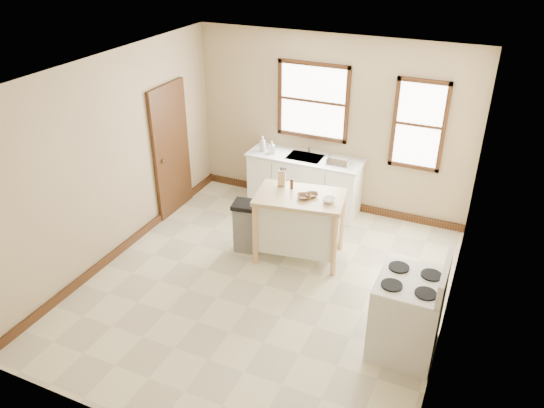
{
  "coord_description": "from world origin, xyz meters",
  "views": [
    {
      "loc": [
        2.39,
        -5.1,
        4.28
      ],
      "look_at": [
        -0.07,
        0.4,
        1.01
      ],
      "focal_mm": 35.0,
      "sensor_mm": 36.0,
      "label": 1
    }
  ],
  "objects": [
    {
      "name": "faucet",
      "position": [
        -0.3,
        2.38,
        1.03
      ],
      "size": [
        0.03,
        0.03,
        0.22
      ],
      "primitive_type": "cylinder",
      "color": "silver",
      "rests_on": "sink_counter"
    },
    {
      "name": "soap_bottle_b",
      "position": [
        -0.84,
        2.12,
        1.02
      ],
      "size": [
        0.12,
        0.12,
        0.2
      ],
      "primitive_type": "imported",
      "rotation": [
        0.0,
        0.0,
        0.4
      ],
      "color": "#B2B2B2",
      "rests_on": "sink_counter"
    },
    {
      "name": "soap_bottle_a",
      "position": [
        -1.01,
        2.14,
        1.05
      ],
      "size": [
        0.11,
        0.11,
        0.25
      ],
      "primitive_type": "imported",
      "rotation": [
        0.0,
        0.0,
        0.17
      ],
      "color": "#B2B2B2",
      "rests_on": "sink_counter"
    },
    {
      "name": "window_main",
      "position": [
        -0.3,
        2.48,
        1.75
      ],
      "size": [
        1.17,
        0.06,
        1.22
      ],
      "primitive_type": null,
      "color": "black",
      "rests_on": "wall_back"
    },
    {
      "name": "floor",
      "position": [
        0.0,
        0.0,
        0.0
      ],
      "size": [
        5.0,
        5.0,
        0.0
      ],
      "primitive_type": "plane",
      "color": "#C0B698",
      "rests_on": "ground"
    },
    {
      "name": "bowl_b",
      "position": [
        0.31,
        0.87,
        0.99
      ],
      "size": [
        0.22,
        0.22,
        0.04
      ],
      "primitive_type": "imported",
      "rotation": [
        0.0,
        0.0,
        0.47
      ],
      "color": "brown",
      "rests_on": "kitchen_island"
    },
    {
      "name": "wall_right",
      "position": [
        2.25,
        0.0,
        1.4
      ],
      "size": [
        0.04,
        5.0,
        2.8
      ],
      "primitive_type": "cube",
      "color": "tan",
      "rests_on": "ground"
    },
    {
      "name": "sink_counter",
      "position": [
        -0.3,
        2.2,
        0.46
      ],
      "size": [
        1.86,
        0.62,
        0.92
      ],
      "primitive_type": null,
      "color": "white",
      "rests_on": "ground"
    },
    {
      "name": "trash_bin",
      "position": [
        -0.59,
        0.7,
        0.38
      ],
      "size": [
        0.44,
        0.39,
        0.76
      ],
      "primitive_type": null,
      "rotation": [
        0.0,
        0.0,
        0.18
      ],
      "color": "slate",
      "rests_on": "ground"
    },
    {
      "name": "baseboard_left",
      "position": [
        -2.22,
        0.0,
        0.06
      ],
      "size": [
        0.04,
        5.0,
        0.12
      ],
      "primitive_type": "cube",
      "color": "black",
      "rests_on": "ground"
    },
    {
      "name": "knife_block",
      "position": [
        -0.2,
        1.03,
        1.07
      ],
      "size": [
        0.12,
        0.12,
        0.2
      ],
      "primitive_type": null,
      "rotation": [
        0.0,
        0.0,
        0.27
      ],
      "color": "tan",
      "rests_on": "kitchen_island"
    },
    {
      "name": "ceiling",
      "position": [
        0.0,
        0.0,
        2.8
      ],
      "size": [
        5.0,
        5.0,
        0.0
      ],
      "primitive_type": "plane",
      "rotation": [
        3.14,
        0.0,
        0.0
      ],
      "color": "white",
      "rests_on": "ground"
    },
    {
      "name": "kitchen_island",
      "position": [
        0.15,
        0.83,
        0.49
      ],
      "size": [
        1.29,
        0.94,
        0.97
      ],
      "primitive_type": null,
      "rotation": [
        0.0,
        0.0,
        0.16
      ],
      "color": "tan",
      "rests_on": "ground"
    },
    {
      "name": "baseboard_back",
      "position": [
        0.0,
        2.47,
        0.06
      ],
      "size": [
        4.5,
        0.04,
        0.12
      ],
      "primitive_type": "cube",
      "color": "black",
      "rests_on": "ground"
    },
    {
      "name": "gas_stove",
      "position": [
        1.9,
        -0.41,
        0.6
      ],
      "size": [
        0.75,
        0.76,
        1.2
      ],
      "primitive_type": null,
      "color": "silver",
      "rests_on": "ground"
    },
    {
      "name": "wall_left",
      "position": [
        -2.25,
        0.0,
        1.4
      ],
      "size": [
        0.04,
        5.0,
        2.8
      ],
      "primitive_type": "cube",
      "color": "tan",
      "rests_on": "ground"
    },
    {
      "name": "door_left",
      "position": [
        -2.21,
        1.3,
        1.05
      ],
      "size": [
        0.06,
        0.9,
        2.1
      ],
      "primitive_type": "cube",
      "color": "black",
      "rests_on": "ground"
    },
    {
      "name": "window_side",
      "position": [
        1.35,
        2.48,
        1.6
      ],
      "size": [
        0.77,
        0.06,
        1.37
      ],
      "primitive_type": null,
      "color": "black",
      "rests_on": "wall_back"
    },
    {
      "name": "bowl_a",
      "position": [
        0.23,
        0.78,
        1.0
      ],
      "size": [
        0.26,
        0.26,
        0.05
      ],
      "primitive_type": "imported",
      "rotation": [
        0.0,
        0.0,
        0.47
      ],
      "color": "brown",
      "rests_on": "kitchen_island"
    },
    {
      "name": "wall_back",
      "position": [
        0.0,
        2.5,
        1.4
      ],
      "size": [
        4.5,
        0.04,
        2.8
      ],
      "primitive_type": "cube",
      "color": "tan",
      "rests_on": "ground"
    },
    {
      "name": "pepper_grinder",
      "position": [
        -0.03,
        0.97,
        1.05
      ],
      "size": [
        0.06,
        0.06,
        0.15
      ],
      "primitive_type": "cylinder",
      "rotation": [
        0.0,
        0.0,
        0.41
      ],
      "color": "#421E12",
      "rests_on": "kitchen_island"
    },
    {
      "name": "bowl_c",
      "position": [
        0.57,
        0.81,
        1.0
      ],
      "size": [
        0.21,
        0.21,
        0.06
      ],
      "primitive_type": "imported",
      "rotation": [
        0.0,
        0.0,
        0.19
      ],
      "color": "white",
      "rests_on": "kitchen_island"
    },
    {
      "name": "dish_rack",
      "position": [
        0.28,
        2.16,
        0.97
      ],
      "size": [
        0.39,
        0.31,
        0.09
      ],
      "primitive_type": null,
      "rotation": [
        0.0,
        0.0,
        0.11
      ],
      "color": "silver",
      "rests_on": "sink_counter"
    }
  ]
}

